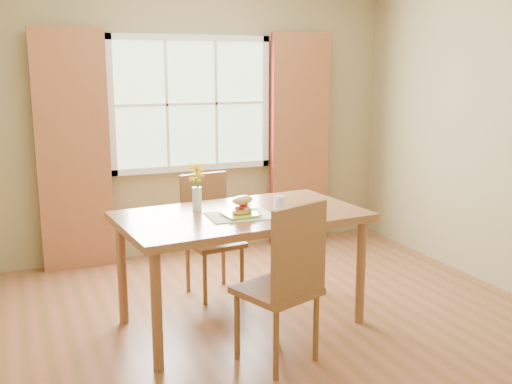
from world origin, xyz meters
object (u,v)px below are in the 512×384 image
object	(u,v)px
dining_table	(241,224)
croissant_sandwich	(242,205)
chair_far	(209,228)
chair_near	(287,278)
flower_vase	(197,181)
water_glass	(279,204)

from	to	relation	value
dining_table	croissant_sandwich	bearing A→B (deg)	-111.62
croissant_sandwich	chair_far	bearing A→B (deg)	57.97
chair_far	chair_near	bearing A→B (deg)	-95.73
dining_table	flower_vase	world-z (taller)	flower_vase
dining_table	flower_vase	distance (m)	0.45
dining_table	chair_near	bearing A→B (deg)	-92.43
chair_far	croissant_sandwich	world-z (taller)	chair_far
water_glass	flower_vase	bearing A→B (deg)	154.44
croissant_sandwich	dining_table	bearing A→B (deg)	42.96
chair_near	water_glass	bearing A→B (deg)	49.52
chair_far	croissant_sandwich	bearing A→B (deg)	-99.09
water_glass	croissant_sandwich	bearing A→B (deg)	-171.31
dining_table	flower_vase	xyz separation A→B (m)	(-0.27, 0.19, 0.31)
chair_near	flower_vase	bearing A→B (deg)	88.43
chair_near	water_glass	size ratio (longest dim) A/B	9.42
chair_near	flower_vase	world-z (taller)	flower_vase
croissant_sandwich	flower_vase	size ratio (longest dim) A/B	0.61
water_glass	flower_vase	world-z (taller)	flower_vase
flower_vase	water_glass	bearing A→B (deg)	-25.56
chair_far	water_glass	distance (m)	0.89
chair_far	flower_vase	size ratio (longest dim) A/B	2.82
dining_table	chair_far	xyz separation A→B (m)	(-0.01, 0.71, -0.21)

